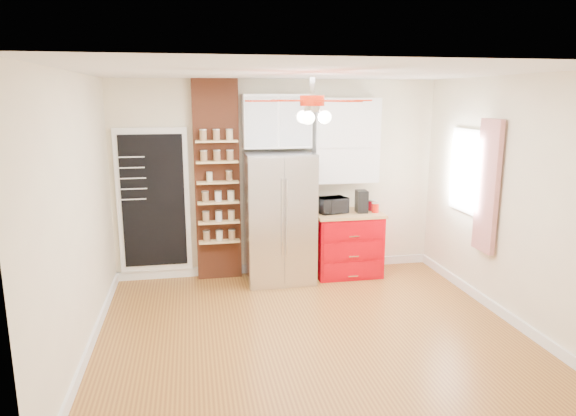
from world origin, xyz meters
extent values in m
plane|color=olive|center=(0.00, 0.00, 0.00)|extent=(4.50, 4.50, 0.00)
plane|color=white|center=(0.00, 0.00, 2.70)|extent=(4.50, 4.50, 0.00)
cube|color=beige|center=(0.00, 2.00, 1.35)|extent=(4.50, 0.02, 2.70)
cube|color=beige|center=(0.00, -2.00, 1.35)|extent=(4.50, 0.02, 2.70)
cube|color=beige|center=(-2.25, 0.00, 1.35)|extent=(0.02, 4.00, 2.70)
cube|color=beige|center=(2.25, 0.00, 1.35)|extent=(0.02, 4.00, 2.70)
cube|color=white|center=(-1.70, 1.97, 1.10)|extent=(0.95, 0.04, 1.95)
cube|color=black|center=(-1.70, 1.95, 1.10)|extent=(0.82, 0.02, 1.78)
cube|color=brown|center=(-0.85, 1.92, 1.35)|extent=(0.60, 0.16, 2.70)
cube|color=silver|center=(-0.05, 1.63, 0.88)|extent=(0.90, 0.70, 1.75)
cube|color=white|center=(-0.05, 1.82, 2.15)|extent=(0.90, 0.35, 0.70)
cube|color=#B40009|center=(0.92, 1.68, 0.43)|extent=(0.90, 0.60, 0.86)
cube|color=tan|center=(0.92, 1.68, 0.88)|extent=(0.94, 0.64, 0.04)
cube|color=white|center=(0.92, 1.85, 1.88)|extent=(0.90, 0.30, 1.15)
cube|color=white|center=(2.23, 0.90, 1.55)|extent=(0.04, 0.75, 1.05)
cube|color=#AD1817|center=(2.18, 0.35, 1.45)|extent=(0.06, 0.40, 1.55)
cylinder|color=silver|center=(0.00, 0.00, 2.55)|extent=(0.05, 0.05, 0.20)
cylinder|color=#AD210A|center=(0.00, 0.00, 2.43)|extent=(0.24, 0.24, 0.10)
sphere|color=white|center=(0.00, 0.00, 2.27)|extent=(0.13, 0.13, 0.13)
imported|color=black|center=(0.70, 1.68, 1.01)|extent=(0.44, 0.35, 0.22)
cube|color=black|center=(1.11, 1.65, 1.05)|extent=(0.16, 0.21, 0.31)
cylinder|color=red|center=(1.29, 1.60, 0.96)|extent=(0.10, 0.10, 0.13)
cylinder|color=#A80917|center=(1.29, 1.75, 0.97)|extent=(0.12, 0.12, 0.14)
cylinder|color=beige|center=(-0.96, 1.78, 1.43)|extent=(0.09, 0.09, 0.12)
cylinder|color=brown|center=(-0.70, 1.80, 1.44)|extent=(0.11, 0.11, 0.13)
camera|label=1|loc=(-1.18, -4.97, 2.47)|focal=32.00mm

